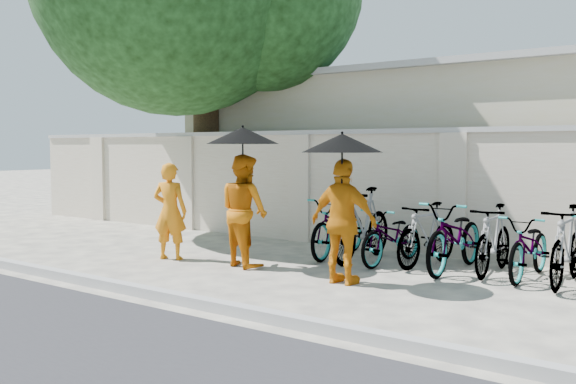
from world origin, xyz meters
The scene contains 17 objects.
ground centered at (0.00, 0.00, 0.00)m, with size 80.00×80.00×0.00m, color beige.
kerb centered at (0.00, -1.70, 0.06)m, with size 40.00×0.16×0.12m, color #9D9D9D.
compound_wall centered at (1.00, 3.20, 1.00)m, with size 20.00×0.30×2.00m, color beige.
building_behind centered at (2.00, 7.00, 1.60)m, with size 14.00×6.00×3.20m, color #BCB5A2.
monk_left centered at (-1.52, 0.26, 0.76)m, with size 0.56×0.36×1.52m, color orange.
monk_center centered at (-0.21, 0.51, 0.83)m, with size 0.81×0.63×1.66m, color #C56309.
parasol_center centered at (-0.16, 0.43, 1.94)m, with size 1.06×1.06×1.12m.
monk_right centered at (1.64, 0.31, 0.81)m, with size 0.95×0.40×1.62m, color #C36E0C.
parasol_right centered at (1.66, 0.23, 1.82)m, with size 1.04×1.04×1.02m.
bike_0 centered at (0.49, 2.05, 0.48)m, with size 0.64×1.83×0.96m, color gray.
bike_1 centered at (0.99, 1.92, 0.57)m, with size 0.54×1.90×1.14m, color gray.
bike_2 centered at (1.49, 1.97, 0.43)m, with size 0.57×1.63×0.86m, color gray.
bike_3 centered at (1.99, 2.10, 0.47)m, with size 0.45×1.58×0.95m, color gray.
bike_4 centered at (2.49, 1.96, 0.50)m, with size 0.67×1.92×1.01m, color gray.
bike_5 centered at (2.99, 2.07, 0.49)m, with size 0.46×1.62×0.97m, color gray.
bike_6 centered at (3.49, 2.05, 0.44)m, with size 0.58×1.66×0.87m, color gray.
bike_7 centered at (3.99, 1.90, 0.51)m, with size 0.48×1.71×1.03m, color gray.
Camera 1 is at (5.94, -6.70, 1.77)m, focal length 40.00 mm.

